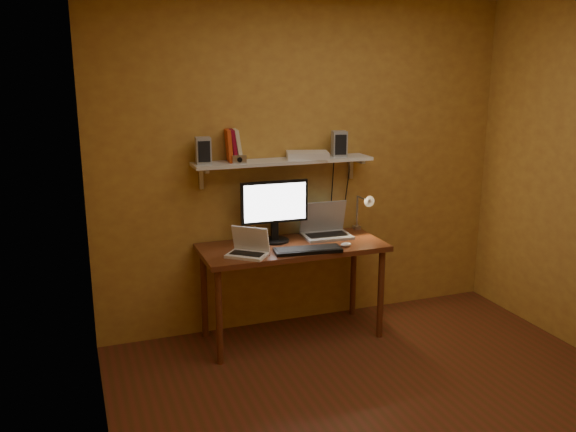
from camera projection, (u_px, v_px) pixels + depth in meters
name	position (u px, v px, depth m)	size (l,w,h in m)	color
room	(414.00, 209.00, 3.39)	(3.44, 3.24, 2.64)	maroon
desk	(292.00, 256.00, 4.63)	(1.40, 0.60, 0.75)	#5F3216
wall_shelf	(284.00, 162.00, 4.64)	(1.40, 0.25, 0.21)	silver
monitor	(275.00, 208.00, 4.64)	(0.53, 0.23, 0.48)	black
laptop	(325.00, 227.00, 4.84)	(0.38, 0.29, 0.27)	#9799A0
netbook	(249.00, 248.00, 4.36)	(0.34, 0.33, 0.21)	white
keyboard	(308.00, 250.00, 4.44)	(0.49, 0.16, 0.03)	black
mouse	(346.00, 245.00, 4.57)	(0.09, 0.06, 0.03)	white
desk_lamp	(364.00, 208.00, 4.90)	(0.09, 0.23, 0.38)	silver
speaker_left	(203.00, 151.00, 4.42)	(0.11, 0.11, 0.19)	#9799A0
speaker_right	(339.00, 144.00, 4.77)	(0.11, 0.11, 0.20)	#9799A0
books	(233.00, 146.00, 4.51)	(0.14, 0.17, 0.24)	#D44717
shelf_camera	(240.00, 159.00, 4.44)	(0.10, 0.06, 0.06)	silver
router	(307.00, 155.00, 4.68)	(0.32, 0.21, 0.05)	white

